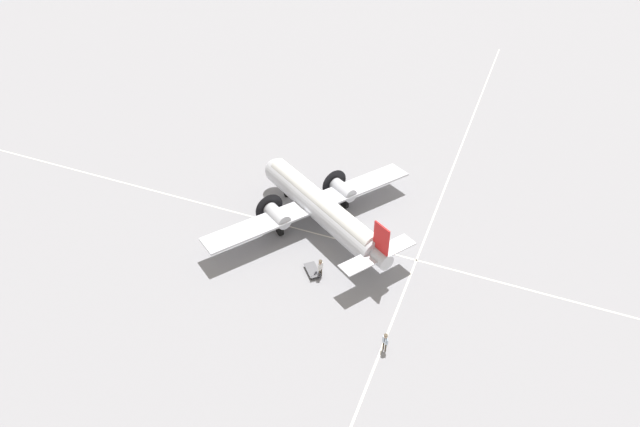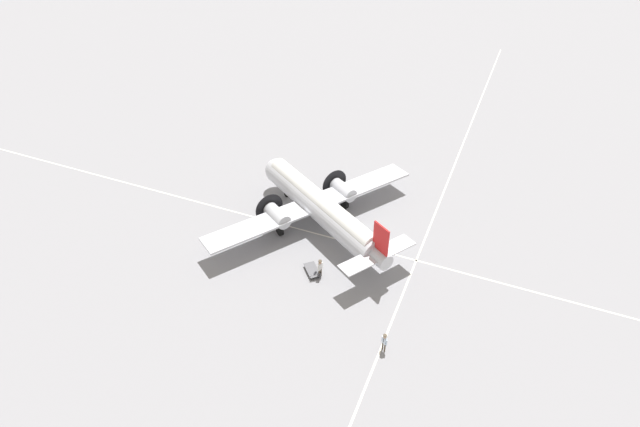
{
  "view_description": "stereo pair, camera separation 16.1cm",
  "coord_description": "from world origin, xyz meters",
  "px_view_note": "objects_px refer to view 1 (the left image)",
  "views": [
    {
      "loc": [
        -34.77,
        -14.59,
        29.64
      ],
      "look_at": [
        0.0,
        0.0,
        1.63
      ],
      "focal_mm": 28.0,
      "sensor_mm": 36.0,
      "label": 1
    },
    {
      "loc": [
        -34.71,
        -14.74,
        29.64
      ],
      "look_at": [
        0.0,
        0.0,
        1.63
      ],
      "focal_mm": 28.0,
      "sensor_mm": 36.0,
      "label": 2
    }
  ],
  "objects_px": {
    "airliner_main": "(318,204)",
    "baggage_cart": "(313,270)",
    "passenger_boarding": "(320,267)",
    "suitcase_near_door": "(316,274)",
    "crew_foreground": "(385,341)",
    "suitcase_upright_spare": "(320,274)"
  },
  "relations": [
    {
      "from": "suitcase_near_door",
      "to": "baggage_cart",
      "type": "xyz_separation_m",
      "value": [
        0.35,
        0.44,
        0.05
      ]
    },
    {
      "from": "crew_foreground",
      "to": "suitcase_near_door",
      "type": "distance_m",
      "value": 9.22
    },
    {
      "from": "crew_foreground",
      "to": "suitcase_near_door",
      "type": "relative_size",
      "value": 3.38
    },
    {
      "from": "baggage_cart",
      "to": "crew_foreground",
      "type": "bearing_deg",
      "value": -166.64
    },
    {
      "from": "passenger_boarding",
      "to": "crew_foreground",
      "type": "bearing_deg",
      "value": -109.53
    },
    {
      "from": "airliner_main",
      "to": "baggage_cart",
      "type": "bearing_deg",
      "value": 141.93
    },
    {
      "from": "suitcase_upright_spare",
      "to": "baggage_cart",
      "type": "xyz_separation_m",
      "value": [
        0.2,
        0.74,
        0.04
      ]
    },
    {
      "from": "passenger_boarding",
      "to": "baggage_cart",
      "type": "xyz_separation_m",
      "value": [
        0.18,
        0.81,
        -0.85
      ]
    },
    {
      "from": "suitcase_near_door",
      "to": "suitcase_upright_spare",
      "type": "height_order",
      "value": "suitcase_upright_spare"
    },
    {
      "from": "passenger_boarding",
      "to": "baggage_cart",
      "type": "height_order",
      "value": "passenger_boarding"
    },
    {
      "from": "passenger_boarding",
      "to": "baggage_cart",
      "type": "distance_m",
      "value": 1.19
    },
    {
      "from": "suitcase_near_door",
      "to": "suitcase_upright_spare",
      "type": "relative_size",
      "value": 0.98
    },
    {
      "from": "passenger_boarding",
      "to": "suitcase_upright_spare",
      "type": "relative_size",
      "value": 3.61
    },
    {
      "from": "suitcase_near_door",
      "to": "suitcase_upright_spare",
      "type": "xyz_separation_m",
      "value": [
        0.15,
        -0.31,
        0.0
      ]
    },
    {
      "from": "suitcase_near_door",
      "to": "baggage_cart",
      "type": "bearing_deg",
      "value": 51.2
    },
    {
      "from": "suitcase_near_door",
      "to": "crew_foreground",
      "type": "bearing_deg",
      "value": -123.89
    },
    {
      "from": "suitcase_near_door",
      "to": "suitcase_upright_spare",
      "type": "bearing_deg",
      "value": -64.37
    },
    {
      "from": "airliner_main",
      "to": "baggage_cart",
      "type": "height_order",
      "value": "airliner_main"
    },
    {
      "from": "crew_foreground",
      "to": "suitcase_upright_spare",
      "type": "xyz_separation_m",
      "value": [
        5.27,
        7.32,
        -0.8
      ]
    },
    {
      "from": "crew_foreground",
      "to": "passenger_boarding",
      "type": "relative_size",
      "value": 0.92
    },
    {
      "from": "airliner_main",
      "to": "suitcase_upright_spare",
      "type": "distance_m",
      "value": 7.48
    },
    {
      "from": "passenger_boarding",
      "to": "suitcase_near_door",
      "type": "height_order",
      "value": "passenger_boarding"
    }
  ]
}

